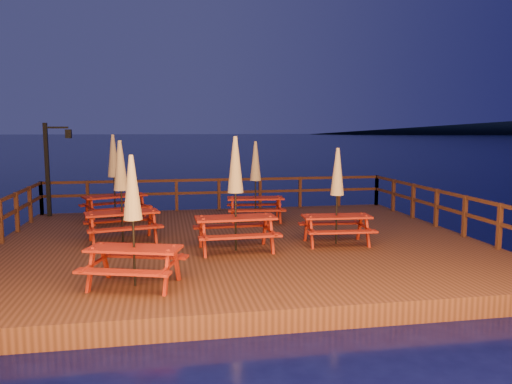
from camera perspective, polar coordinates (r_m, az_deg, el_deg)
ground at (r=12.88m, az=-1.91°, el=-7.23°), size 500.00×500.00×0.00m
deck at (r=12.83m, az=-1.91°, el=-6.36°), size 12.00×10.00×0.40m
deck_piles at (r=12.96m, az=-1.91°, el=-8.51°), size 11.44×9.44×1.40m
railing at (r=14.38m, az=-2.97°, el=-0.96°), size 11.80×9.75×1.10m
lamp_post at (r=17.29m, az=-22.28°, el=3.34°), size 0.85×0.18×3.00m
picnic_table_0 at (r=12.29m, az=9.24°, el=-0.29°), size 1.74×1.47×2.36m
picnic_table_1 at (r=15.13m, az=-0.06°, el=1.38°), size 1.83×1.56×2.44m
picnic_table_2 at (r=9.14m, az=-13.88°, el=-3.00°), size 1.99×1.80×2.37m
picnic_table_3 at (r=12.79m, az=-15.15°, el=0.26°), size 2.05×1.81×2.54m
picnic_table_4 at (r=15.79m, az=-15.92°, el=1.73°), size 2.28×2.09×2.64m
picnic_table_5 at (r=11.47m, az=-2.36°, el=0.02°), size 1.91×1.59×2.65m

